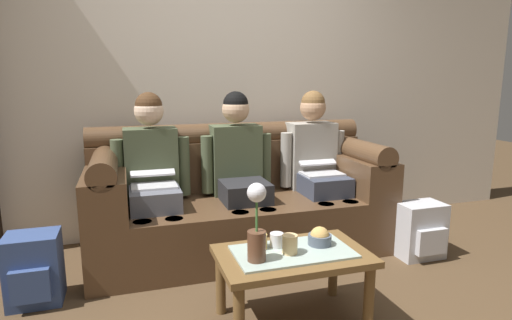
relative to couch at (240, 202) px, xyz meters
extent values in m
cube|color=beige|center=(0.00, 0.53, 1.08)|extent=(6.00, 0.12, 2.90)
cube|color=#513823|center=(0.00, -0.07, -0.16)|extent=(2.22, 0.88, 0.42)
cube|color=#513823|center=(0.00, 0.26, 0.25)|extent=(2.22, 0.22, 0.40)
cylinder|color=#513823|center=(0.00, 0.26, 0.50)|extent=(2.22, 0.18, 0.18)
cube|color=#513823|center=(-0.97, -0.07, 0.19)|extent=(0.28, 0.88, 0.28)
cylinder|color=#513823|center=(-0.97, -0.07, 0.37)|extent=(0.18, 0.88, 0.18)
cube|color=#513823|center=(0.97, -0.07, 0.19)|extent=(0.28, 0.88, 0.28)
cylinder|color=#513823|center=(0.97, -0.07, 0.37)|extent=(0.18, 0.88, 0.18)
cube|color=#595B66|center=(-0.65, -0.13, 0.12)|extent=(0.34, 0.40, 0.15)
cylinder|color=#595B66|center=(-0.75, -0.39, -0.16)|extent=(0.12, 0.12, 0.42)
cylinder|color=#595B66|center=(-0.55, -0.39, -0.16)|extent=(0.12, 0.12, 0.42)
cube|color=#475138|center=(-0.65, 0.11, 0.32)|extent=(0.38, 0.22, 0.54)
cylinder|color=#475138|center=(-0.88, 0.07, 0.30)|extent=(0.09, 0.09, 0.44)
cylinder|color=#475138|center=(-0.41, 0.07, 0.30)|extent=(0.09, 0.09, 0.44)
sphere|color=beige|center=(-0.65, 0.09, 0.71)|extent=(0.21, 0.21, 0.21)
sphere|color=#472D19|center=(-0.65, 0.09, 0.75)|extent=(0.19, 0.19, 0.19)
cube|color=silver|center=(-0.65, -0.11, 0.21)|extent=(0.31, 0.22, 0.02)
cube|color=silver|center=(-0.65, 0.04, 0.31)|extent=(0.31, 0.20, 0.10)
cube|color=black|center=(-0.65, 0.04, 0.31)|extent=(0.27, 0.17, 0.08)
cube|color=#232326|center=(0.00, -0.13, 0.12)|extent=(0.34, 0.40, 0.15)
cylinder|color=#232326|center=(-0.10, -0.39, -0.16)|extent=(0.12, 0.12, 0.42)
cylinder|color=#232326|center=(0.10, -0.39, -0.16)|extent=(0.12, 0.12, 0.42)
cube|color=#475138|center=(0.00, 0.11, 0.32)|extent=(0.38, 0.22, 0.54)
cylinder|color=#475138|center=(-0.23, 0.07, 0.30)|extent=(0.09, 0.09, 0.44)
cylinder|color=#475138|center=(0.23, 0.07, 0.30)|extent=(0.09, 0.09, 0.44)
sphere|color=tan|center=(0.00, 0.09, 0.71)|extent=(0.21, 0.21, 0.21)
sphere|color=black|center=(0.00, 0.09, 0.75)|extent=(0.19, 0.19, 0.19)
cube|color=#383D4C|center=(0.65, -0.13, 0.12)|extent=(0.34, 0.40, 0.15)
cylinder|color=#383D4C|center=(0.55, -0.39, -0.16)|extent=(0.12, 0.12, 0.42)
cylinder|color=#383D4C|center=(0.75, -0.39, -0.16)|extent=(0.12, 0.12, 0.42)
cube|color=gray|center=(0.65, 0.11, 0.32)|extent=(0.38, 0.22, 0.54)
cylinder|color=gray|center=(0.41, 0.07, 0.30)|extent=(0.09, 0.09, 0.44)
cylinder|color=gray|center=(0.88, 0.07, 0.30)|extent=(0.09, 0.09, 0.44)
sphere|color=tan|center=(0.65, 0.09, 0.71)|extent=(0.21, 0.21, 0.21)
sphere|color=brown|center=(0.65, 0.09, 0.75)|extent=(0.19, 0.19, 0.19)
cube|color=silver|center=(0.65, -0.11, 0.21)|extent=(0.31, 0.22, 0.02)
cube|color=silver|center=(0.65, 0.04, 0.31)|extent=(0.31, 0.20, 0.10)
cube|color=black|center=(0.65, 0.04, 0.31)|extent=(0.27, 0.17, 0.08)
cube|color=brown|center=(0.00, -1.09, 0.01)|extent=(0.81, 0.50, 0.04)
cube|color=#9EB2A8|center=(0.00, -1.09, 0.03)|extent=(0.63, 0.35, 0.01)
cylinder|color=brown|center=(0.35, -1.28, -0.19)|extent=(0.06, 0.06, 0.36)
cylinder|color=brown|center=(-0.35, -0.89, -0.19)|extent=(0.06, 0.06, 0.36)
cylinder|color=brown|center=(0.35, -0.89, -0.19)|extent=(0.06, 0.06, 0.36)
cylinder|color=brown|center=(-0.22, -1.14, 0.12)|extent=(0.09, 0.09, 0.15)
cylinder|color=#3D7538|center=(-0.22, -1.14, 0.28)|extent=(0.01, 0.01, 0.17)
sphere|color=silver|center=(-0.22, -1.14, 0.39)|extent=(0.10, 0.10, 0.10)
cylinder|color=#4C5666|center=(0.17, -1.05, 0.07)|extent=(0.13, 0.13, 0.06)
sphere|color=tan|center=(0.17, -1.05, 0.09)|extent=(0.11, 0.11, 0.11)
cylinder|color=silver|center=(-0.06, -1.01, 0.08)|extent=(0.07, 0.07, 0.08)
cylinder|color=gold|center=(-0.16, -1.00, 0.08)|extent=(0.08, 0.08, 0.08)
cylinder|color=#DBB77A|center=(-0.03, -1.11, 0.09)|extent=(0.08, 0.08, 0.10)
cube|color=#B7B7BC|center=(1.23, -0.57, -0.16)|extent=(0.34, 0.23, 0.41)
cube|color=#B7B7BC|center=(1.23, -0.70, -0.21)|extent=(0.23, 0.05, 0.19)
cube|color=#33477A|center=(-1.38, -0.44, -0.16)|extent=(0.30, 0.24, 0.42)
cube|color=#33477A|center=(-1.38, -0.58, -0.20)|extent=(0.21, 0.05, 0.19)
camera|label=1|loc=(-0.82, -3.04, 0.94)|focal=29.52mm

